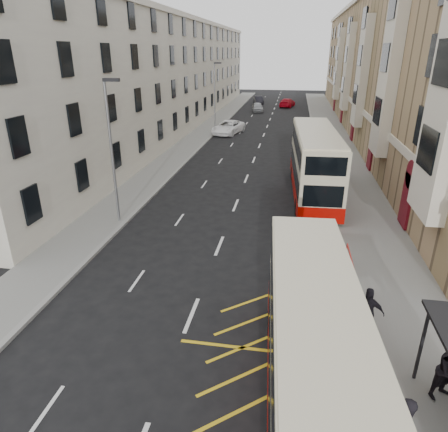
% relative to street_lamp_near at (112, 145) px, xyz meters
% --- Properties ---
extents(ground, '(200.00, 200.00, 0.00)m').
position_rel_street_lamp_near_xyz_m(ground, '(6.35, -12.00, -4.64)').
color(ground, black).
rests_on(ground, ground).
extents(pavement_right, '(4.00, 120.00, 0.15)m').
position_rel_street_lamp_near_xyz_m(pavement_right, '(14.35, 18.00, -4.56)').
color(pavement_right, slate).
rests_on(pavement_right, ground).
extents(pavement_left, '(3.00, 120.00, 0.15)m').
position_rel_street_lamp_near_xyz_m(pavement_left, '(-1.15, 18.00, -4.56)').
color(pavement_left, slate).
rests_on(pavement_left, ground).
extents(kerb_right, '(0.25, 120.00, 0.15)m').
position_rel_street_lamp_near_xyz_m(kerb_right, '(12.35, 18.00, -4.56)').
color(kerb_right, gray).
rests_on(kerb_right, ground).
extents(kerb_left, '(0.25, 120.00, 0.15)m').
position_rel_street_lamp_near_xyz_m(kerb_left, '(0.35, 18.00, -4.56)').
color(kerb_left, gray).
rests_on(kerb_left, ground).
extents(road_markings, '(10.00, 110.00, 0.01)m').
position_rel_street_lamp_near_xyz_m(road_markings, '(6.35, 33.00, -4.63)').
color(road_markings, silver).
rests_on(road_markings, ground).
extents(terrace_right, '(10.75, 79.00, 15.25)m').
position_rel_street_lamp_near_xyz_m(terrace_right, '(21.23, 33.38, 2.88)').
color(terrace_right, '#A2835E').
rests_on(terrace_right, ground).
extents(terrace_left, '(9.18, 79.00, 13.25)m').
position_rel_street_lamp_near_xyz_m(terrace_left, '(-7.08, 33.50, 1.88)').
color(terrace_left, beige).
rests_on(terrace_left, ground).
extents(guard_railing, '(0.06, 6.56, 1.01)m').
position_rel_street_lamp_near_xyz_m(guard_railing, '(12.60, -6.25, -3.78)').
color(guard_railing, red).
rests_on(guard_railing, pavement_right).
extents(street_lamp_near, '(0.93, 0.18, 8.00)m').
position_rel_street_lamp_near_xyz_m(street_lamp_near, '(0.00, 0.00, 0.00)').
color(street_lamp_near, gray).
rests_on(street_lamp_near, pavement_left).
extents(street_lamp_far, '(0.93, 0.18, 8.00)m').
position_rel_street_lamp_near_xyz_m(street_lamp_far, '(0.00, 30.00, 0.00)').
color(street_lamp_far, gray).
rests_on(street_lamp_far, pavement_left).
extents(double_decker_front, '(2.88, 10.01, 3.94)m').
position_rel_street_lamp_near_xyz_m(double_decker_front, '(10.65, -11.68, -2.63)').
color(double_decker_front, beige).
rests_on(double_decker_front, ground).
extents(double_decker_rear, '(3.21, 11.60, 4.58)m').
position_rel_street_lamp_near_xyz_m(double_decker_rear, '(11.35, 6.78, -2.30)').
color(double_decker_rear, beige).
rests_on(double_decker_rear, ground).
extents(pedestrian_near, '(0.81, 0.78, 1.87)m').
position_rel_street_lamp_near_xyz_m(pedestrian_near, '(12.79, -12.89, -3.55)').
color(pedestrian_near, black).
rests_on(pedestrian_near, pavement_right).
extents(pedestrian_far, '(1.15, 0.58, 1.89)m').
position_rel_street_lamp_near_xyz_m(pedestrian_far, '(12.70, -8.27, -3.54)').
color(pedestrian_far, black).
rests_on(pedestrian_far, pavement_right).
extents(white_van, '(3.89, 6.12, 1.57)m').
position_rel_street_lamp_near_xyz_m(white_van, '(1.98, 27.98, -3.85)').
color(white_van, white).
rests_on(white_van, ground).
extents(car_silver, '(2.40, 4.53, 1.47)m').
position_rel_street_lamp_near_xyz_m(car_silver, '(3.74, 47.59, -3.90)').
color(car_silver, '#95989B').
rests_on(car_silver, ground).
extents(car_dark, '(2.46, 4.48, 1.40)m').
position_rel_street_lamp_near_xyz_m(car_dark, '(2.94, 58.10, -3.94)').
color(car_dark, black).
rests_on(car_dark, ground).
extents(car_red, '(3.04, 5.52, 1.51)m').
position_rel_street_lamp_near_xyz_m(car_red, '(8.47, 54.39, -3.88)').
color(car_red, '#98020F').
rests_on(car_red, ground).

